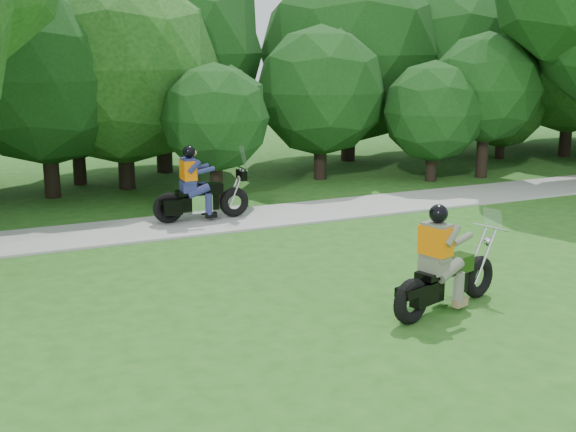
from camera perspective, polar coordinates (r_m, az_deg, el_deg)
ground at (r=12.86m, az=19.23°, el=-7.12°), size 100.00×100.00×0.00m
walkway at (r=19.16m, az=2.75°, el=0.43°), size 60.00×2.20×0.06m
tree_line at (r=25.52m, az=0.90°, el=11.97°), size 39.72×11.33×7.82m
chopper_motorcycle at (r=12.18m, az=12.10°, el=-4.38°), size 2.56×1.20×1.87m
touring_motorcycle at (r=17.94m, az=-7.32°, el=1.77°), size 2.47×0.70×1.88m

